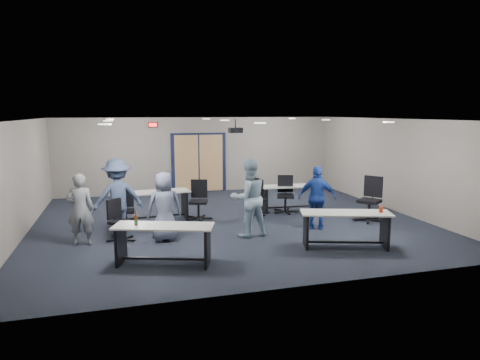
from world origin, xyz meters
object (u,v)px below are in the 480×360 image
object	(u,v)px
chair_back_b	(198,200)
chair_back_a	(126,210)
table_front_left	(163,237)
person_gray	(80,210)
person_lightblue	(249,198)
table_back_right	(291,193)
chair_back_c	(258,198)
chair_back_d	(285,194)
table_front_right	(346,223)
person_navy	(317,198)
person_plaid	(164,207)
chair_loose_left	(121,221)
chair_loose_right	(369,199)
person_back	(118,197)
table_back_left	(153,201)

from	to	relation	value
chair_back_b	chair_back_a	bearing A→B (deg)	-152.37
table_front_left	person_gray	xyz separation A→B (m)	(-1.61, 1.69, 0.27)
person_gray	person_lightblue	bearing A→B (deg)	179.14
table_back_right	person_gray	size ratio (longest dim) A/B	1.17
chair_back_c	person_lightblue	bearing A→B (deg)	-111.80
chair_back_b	chair_back_d	bearing A→B (deg)	19.44
table_front_right	chair_back_c	size ratio (longest dim) A/B	2.08
table_front_right	person_navy	distance (m)	1.52
table_front_right	person_plaid	bearing A→B (deg)	175.02
chair_back_d	person_navy	distance (m)	1.87
table_front_right	chair_loose_left	size ratio (longest dim) A/B	2.11
chair_back_c	chair_loose_right	bearing A→B (deg)	-27.63
chair_back_b	person_plaid	xyz separation A→B (m)	(-1.08, -1.68, 0.25)
chair_back_c	person_back	bearing A→B (deg)	-161.88
table_front_right	chair_back_c	bearing A→B (deg)	122.54
person_plaid	person_navy	size ratio (longest dim) A/B	1.00
table_front_left	chair_back_d	size ratio (longest dim) A/B	1.86
table_back_left	chair_back_a	bearing A→B (deg)	-146.99
table_front_left	chair_back_c	world-z (taller)	table_front_left
table_back_right	person_plaid	bearing A→B (deg)	-149.11
chair_back_a	person_navy	size ratio (longest dim) A/B	0.60
table_back_left	person_lightblue	bearing A→B (deg)	-51.02
table_front_right	chair_back_b	size ratio (longest dim) A/B	1.88
person_back	person_gray	bearing A→B (deg)	24.05
table_back_right	chair_back_a	world-z (taller)	chair_back_a
table_front_right	person_lightblue	bearing A→B (deg)	159.83
table_back_left	chair_back_b	size ratio (longest dim) A/B	1.89
chair_back_d	person_gray	distance (m)	5.69
table_front_left	chair_loose_right	distance (m)	5.90
person_plaid	person_navy	world-z (taller)	person_navy
chair_back_d	person_lightblue	size ratio (longest dim) A/B	0.58
chair_back_a	chair_loose_right	distance (m)	6.35
table_front_left	chair_loose_right	size ratio (longest dim) A/B	1.67
chair_back_d	chair_back_a	bearing A→B (deg)	-154.32
table_front_right	chair_back_d	world-z (taller)	chair_back_d
table_front_right	person_navy	bearing A→B (deg)	105.93
table_back_left	chair_loose_left	bearing A→B (deg)	-122.56
person_back	chair_loose_left	bearing A→B (deg)	83.65
chair_loose_right	chair_back_d	bearing A→B (deg)	-167.97
chair_back_b	chair_loose_left	distance (m)	2.51
person_back	chair_back_a	bearing A→B (deg)	-118.63
chair_back_d	chair_loose_left	distance (m)	4.87
table_front_left	person_navy	xyz separation A→B (m)	(3.94, 1.48, 0.26)
chair_back_a	chair_back_d	distance (m)	4.50
table_back_right	chair_back_a	distance (m)	4.81
table_back_left	chair_loose_left	xyz separation A→B (m)	(-0.84, -1.67, -0.07)
chair_back_c	person_navy	xyz separation A→B (m)	(0.93, -1.84, 0.31)
chair_loose_right	chair_back_b	bearing A→B (deg)	-145.41
person_lightblue	person_back	size ratio (longest dim) A/B	1.00
chair_back_c	person_gray	size ratio (longest dim) A/B	0.60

